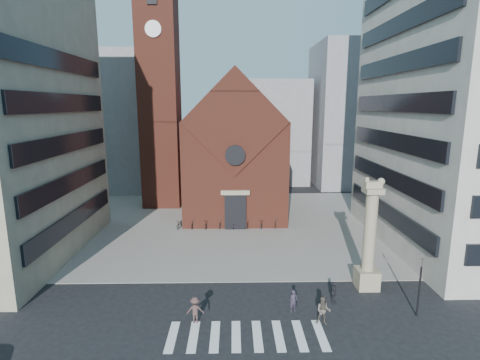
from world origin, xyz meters
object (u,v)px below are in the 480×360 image
object	(u,v)px
pedestrian_1	(323,311)
scooter_0	(180,224)
lion_column	(369,245)
pedestrian_2	(334,293)
pedestrian_0	(294,301)
traffic_light	(420,284)

from	to	relation	value
pedestrian_1	scooter_0	size ratio (longest dim) A/B	0.98
lion_column	pedestrian_1	size ratio (longest dim) A/B	4.57
lion_column	pedestrian_2	size ratio (longest dim) A/B	5.35
lion_column	pedestrian_0	size ratio (longest dim) A/B	5.55
lion_column	pedestrian_0	world-z (taller)	lion_column
pedestrian_1	pedestrian_2	world-z (taller)	pedestrian_1
lion_column	traffic_light	distance (m)	4.62
traffic_light	pedestrian_2	world-z (taller)	traffic_light
pedestrian_1	traffic_light	bearing A→B (deg)	22.07
traffic_light	pedestrian_0	size ratio (longest dim) A/B	2.75
lion_column	traffic_light	world-z (taller)	lion_column
pedestrian_2	traffic_light	bearing A→B (deg)	-109.11
pedestrian_0	pedestrian_1	bearing A→B (deg)	-61.93
traffic_light	lion_column	bearing A→B (deg)	116.46
pedestrian_1	pedestrian_2	bearing A→B (deg)	76.98
pedestrian_0	scooter_0	world-z (taller)	pedestrian_0
traffic_light	pedestrian_2	xyz separation A→B (m)	(-5.17, 1.72, -1.48)
pedestrian_1	scooter_0	xyz separation A→B (m)	(-11.79, 19.26, -0.39)
traffic_light	scooter_0	xyz separation A→B (m)	(-18.31, 18.42, -1.73)
lion_column	scooter_0	world-z (taller)	lion_column
lion_column	pedestrian_0	distance (m)	7.51
pedestrian_1	scooter_0	distance (m)	22.59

